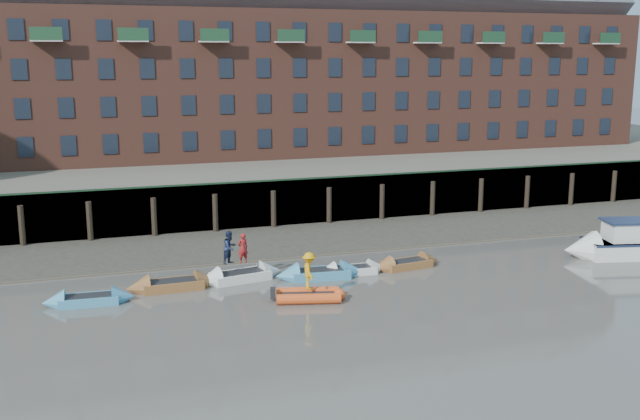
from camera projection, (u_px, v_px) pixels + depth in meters
name	position (u px, v px, depth m)	size (l,w,h in m)	color
ground	(364.00, 348.00, 30.32)	(220.00, 220.00, 0.00)	#5A554F
foreshore	(258.00, 243.00, 47.04)	(110.00, 8.00, 0.50)	#3D382F
mud_band	(272.00, 257.00, 43.89)	(110.00, 1.60, 0.10)	#4C4336
river_wall	(243.00, 205.00, 50.79)	(110.00, 1.23, 3.30)	#2D2A26
bank_terrace	(208.00, 175.00, 63.44)	(110.00, 28.00, 3.20)	#5E594D
apartment_terrace	(201.00, 40.00, 62.06)	(80.60, 15.56, 20.98)	brown
rowboat_1	(89.00, 300.00, 35.59)	(4.32, 1.47, 1.24)	teal
rowboat_2	(173.00, 285.00, 37.82)	(4.71, 1.49, 1.36)	brown
rowboat_3	(240.00, 276.00, 39.28)	(4.92, 2.20, 1.38)	silver
rowboat_4	(320.00, 274.00, 39.73)	(4.89, 1.82, 1.39)	teal
rowboat_5	(352.00, 270.00, 40.51)	(3.98, 1.26, 1.14)	silver
rowboat_6	(407.00, 264.00, 41.64)	(4.39, 1.84, 1.23)	brown
rib_tender	(311.00, 295.00, 36.14)	(3.46, 2.29, 0.58)	#DB4E1C
motor_launch	(614.00, 245.00, 43.71)	(7.21, 3.73, 2.84)	silver
person_rower_a	(243.00, 248.00, 39.08)	(0.59, 0.38, 1.61)	maroon
person_rower_b	(230.00, 247.00, 38.93)	(0.85, 0.67, 1.76)	#19233F
person_rib_crew	(309.00, 271.00, 35.99)	(1.18, 0.68, 1.82)	orange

